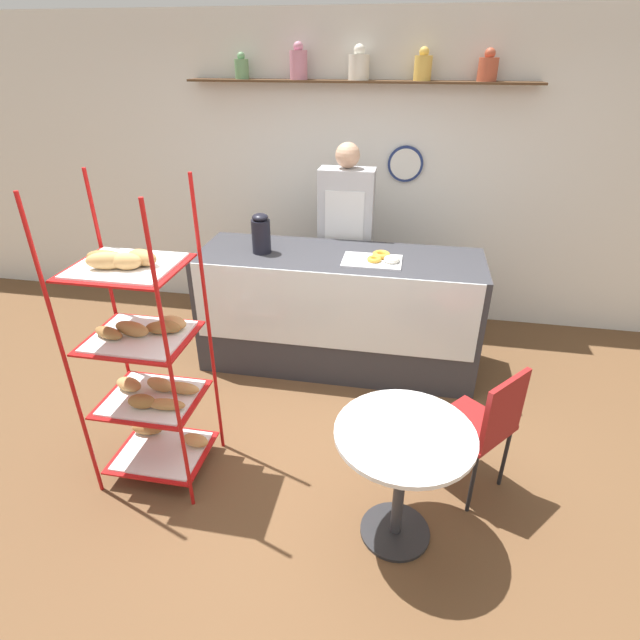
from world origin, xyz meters
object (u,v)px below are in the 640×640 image
(person_worker, at_px, (346,237))
(cafe_table, at_px, (402,459))
(coffee_carafe, at_px, (261,234))
(pastry_rack, at_px, (146,358))
(cafe_chair, at_px, (486,422))
(donut_tray_counter, at_px, (378,259))

(person_worker, height_order, cafe_table, person_worker)
(cafe_table, distance_m, coffee_carafe, 2.10)
(pastry_rack, bearing_deg, cafe_chair, 4.91)
(pastry_rack, bearing_deg, donut_tray_counter, 48.70)
(cafe_chair, distance_m, donut_tray_counter, 1.48)
(person_worker, bearing_deg, cafe_table, -74.40)
(coffee_carafe, bearing_deg, cafe_chair, -36.50)
(coffee_carafe, distance_m, donut_tray_counter, 0.92)
(person_worker, height_order, coffee_carafe, person_worker)
(cafe_table, relative_size, coffee_carafe, 2.33)
(coffee_carafe, relative_size, donut_tray_counter, 0.70)
(cafe_table, relative_size, cafe_chair, 0.84)
(cafe_table, xyz_separation_m, cafe_chair, (0.45, 0.40, -0.02))
(person_worker, bearing_deg, coffee_carafe, -135.99)
(person_worker, relative_size, cafe_table, 2.39)
(pastry_rack, bearing_deg, cafe_table, -9.12)
(pastry_rack, distance_m, donut_tray_counter, 1.82)
(person_worker, distance_m, cafe_table, 2.31)
(donut_tray_counter, bearing_deg, cafe_table, -79.92)
(coffee_carafe, bearing_deg, pastry_rack, -101.65)
(cafe_chair, bearing_deg, person_worker, -108.87)
(cafe_table, bearing_deg, pastry_rack, 170.88)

